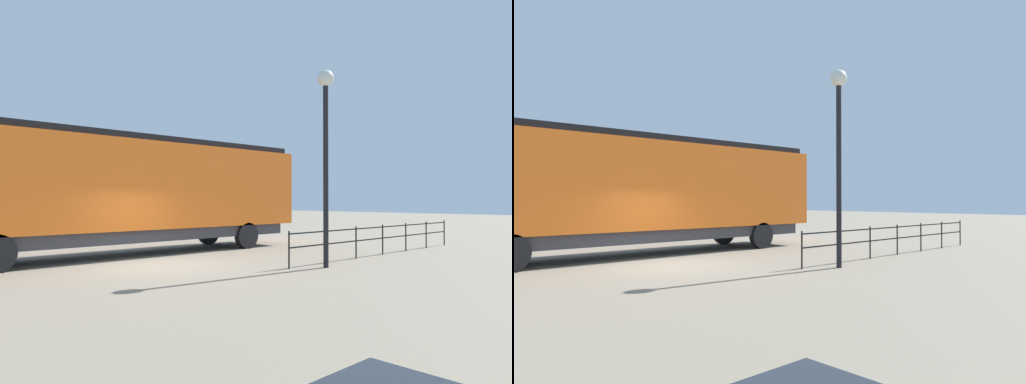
# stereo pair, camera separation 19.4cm
# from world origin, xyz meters

# --- Properties ---
(ground_plane) EXTENTS (120.00, 120.00, 0.00)m
(ground_plane) POSITION_xyz_m (0.00, 0.00, 0.00)
(ground_plane) COLOR gray
(locomotive) EXTENTS (2.94, 15.00, 4.43)m
(locomotive) POSITION_xyz_m (-3.31, 1.33, 2.46)
(locomotive) COLOR orange
(locomotive) RESTS_ON ground_plane
(lamp_post) EXTENTS (0.51, 0.51, 6.07)m
(lamp_post) POSITION_xyz_m (3.78, 3.55, 4.26)
(lamp_post) COLOR black
(lamp_post) RESTS_ON ground_plane
(platform_fence) EXTENTS (0.05, 10.55, 1.13)m
(platform_fence) POSITION_xyz_m (3.18, 7.77, 0.73)
(platform_fence) COLOR black
(platform_fence) RESTS_ON ground_plane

